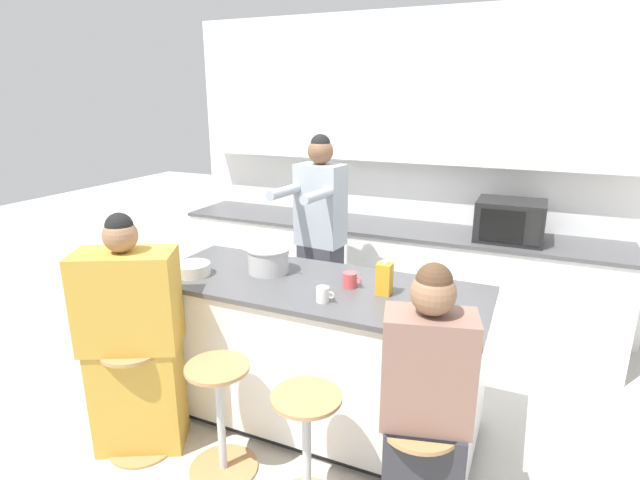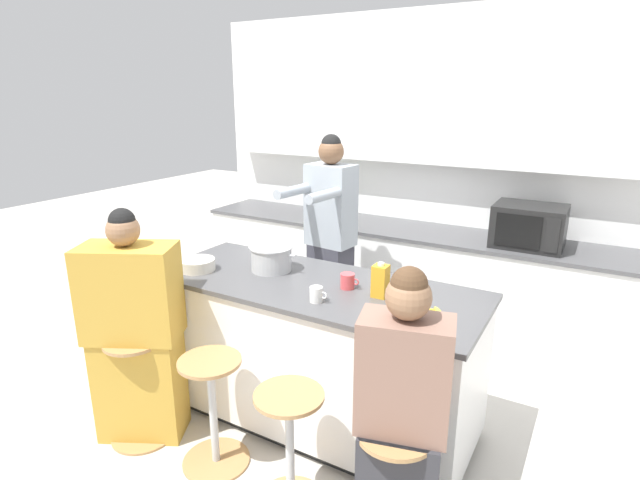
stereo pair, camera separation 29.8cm
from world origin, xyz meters
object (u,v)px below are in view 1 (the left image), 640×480
person_cooking (320,251)px  potted_plant (306,203)px  person_seated_near (424,425)px  juice_carton (384,278)px  microwave (510,221)px  person_wrapped_blanket (133,344)px  cooking_pot (268,260)px  coffee_cup_far (323,294)px  fruit_bowl (192,269)px  bar_stool_leftmost (137,398)px  coffee_cup_near (350,280)px  kitchen_island (315,352)px  bar_stool_center_right (307,452)px  banana_bunch (441,308)px  bar_stool_center_left (221,418)px

person_cooking → potted_plant: 0.93m
person_seated_near → juice_carton: bearing=106.8°
person_cooking → microwave: size_ratio=3.50×
potted_plant → person_seated_near: bearing=-53.3°
person_wrapped_blanket → cooking_pot: size_ratio=3.97×
coffee_cup_far → person_seated_near: bearing=-32.2°
person_seated_near → fruit_bowl: bearing=149.1°
bar_stool_leftmost → person_cooking: person_cooking is taller
coffee_cup_near → microwave: 1.64m
person_cooking → coffee_cup_far: person_cooking is taller
kitchen_island → person_seated_near: bearing=-38.2°
bar_stool_center_right → fruit_bowl: 1.31m
person_cooking → juice_carton: bearing=-38.7°
person_seated_near → coffee_cup_far: bearing=133.6°
bar_stool_leftmost → kitchen_island: bearing=40.0°
bar_stool_leftmost → person_seated_near: 1.67m
cooking_pot → fruit_bowl: (-0.41, -0.24, -0.04)m
person_wrapped_blanket → person_cooking: bearing=41.5°
juice_carton → microwave: (0.56, 1.46, 0.05)m
banana_bunch → fruit_bowl: bearing=-177.3°
coffee_cup_near → bar_stool_center_left: bearing=-125.9°
person_cooking → kitchen_island: bearing=-61.7°
microwave → banana_bunch: bearing=-97.8°
person_cooking → coffee_cup_near: 0.88m
coffee_cup_far → potted_plant: potted_plant is taller
coffee_cup_near → coffee_cup_far: 0.27m
bar_stool_leftmost → microwave: 2.91m
kitchen_island → bar_stool_center_left: size_ratio=3.12×
bar_stool_leftmost → coffee_cup_near: bearing=34.9°
kitchen_island → bar_stool_center_right: size_ratio=3.12×
kitchen_island → juice_carton: bearing=2.0°
potted_plant → bar_stool_center_left: bearing=-76.5°
bar_stool_center_right → person_cooking: size_ratio=0.37×
bar_stool_leftmost → potted_plant: size_ratio=2.69×
coffee_cup_near → banana_bunch: 0.57m
bar_stool_leftmost → person_seated_near: size_ratio=0.47×
bar_stool_center_left → coffee_cup_far: coffee_cup_far is taller
bar_stool_center_right → juice_carton: 0.99m
kitchen_island → banana_bunch: size_ratio=12.69×
fruit_bowl → microwave: (1.74, 1.65, 0.11)m
person_seated_near → coffee_cup_far: (-0.67, 0.42, 0.34)m
coffee_cup_far → microwave: (0.83, 1.71, 0.10)m
coffee_cup_near → microwave: size_ratio=0.23×
kitchen_island → potted_plant: size_ratio=8.40×
person_seated_near → cooking_pot: (-1.18, 0.71, 0.38)m
bar_stool_center_right → banana_bunch: (0.50, 0.58, 0.62)m
coffee_cup_near → coffee_cup_far: (-0.06, -0.26, -0.00)m
coffee_cup_far → banana_bunch: (0.61, 0.13, -0.02)m
banana_bunch → juice_carton: (-0.34, 0.12, 0.07)m
bar_stool_center_left → coffee_cup_far: (0.43, 0.41, 0.64)m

